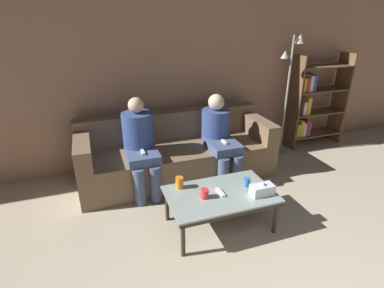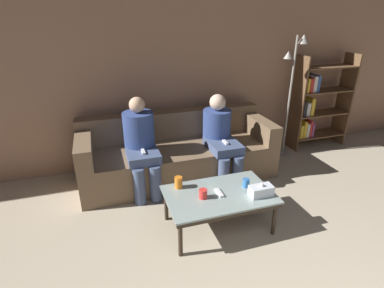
{
  "view_description": "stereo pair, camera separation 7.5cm",
  "coord_description": "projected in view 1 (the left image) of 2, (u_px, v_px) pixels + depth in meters",
  "views": [
    {
      "loc": [
        -0.97,
        0.11,
        1.96
      ],
      "look_at": [
        0.0,
        2.87,
        0.69
      ],
      "focal_mm": 28.0,
      "sensor_mm": 36.0,
      "label": 1
    },
    {
      "loc": [
        -0.89,
        0.08,
        1.96
      ],
      "look_at": [
        0.0,
        2.87,
        0.69
      ],
      "focal_mm": 28.0,
      "sensor_mm": 36.0,
      "label": 2
    }
  ],
  "objects": [
    {
      "name": "standing_lamp",
      "position": [
        289.0,
        84.0,
        4.2
      ],
      "size": [
        0.31,
        0.26,
        1.72
      ],
      "color": "gray",
      "rests_on": "ground_plane"
    },
    {
      "name": "couch",
      "position": [
        177.0,
        154.0,
        3.86
      ],
      "size": [
        2.42,
        0.86,
        0.79
      ],
      "color": "brown",
      "rests_on": "ground_plane"
    },
    {
      "name": "cup_near_left",
      "position": [
        247.0,
        182.0,
        2.97
      ],
      "size": [
        0.07,
        0.07,
        0.09
      ],
      "color": "#3372BF",
      "rests_on": "coffee_table"
    },
    {
      "name": "game_remote",
      "position": [
        220.0,
        192.0,
        2.86
      ],
      "size": [
        0.04,
        0.15,
        0.02
      ],
      "color": "white",
      "rests_on": "coffee_table"
    },
    {
      "name": "coffee_table",
      "position": [
        220.0,
        197.0,
        2.88
      ],
      "size": [
        1.03,
        0.63,
        0.39
      ],
      "color": "#8C9E99",
      "rests_on": "ground_plane"
    },
    {
      "name": "cup_near_right",
      "position": [
        179.0,
        183.0,
        2.93
      ],
      "size": [
        0.08,
        0.08,
        0.12
      ],
      "color": "orange",
      "rests_on": "coffee_table"
    },
    {
      "name": "cup_far_center",
      "position": [
        205.0,
        194.0,
        2.78
      ],
      "size": [
        0.08,
        0.08,
        0.09
      ],
      "color": "red",
      "rests_on": "coffee_table"
    },
    {
      "name": "seated_person_mid_left",
      "position": [
        219.0,
        135.0,
        3.71
      ],
      "size": [
        0.35,
        0.71,
        1.07
      ],
      "color": "#47567A",
      "rests_on": "ground_plane"
    },
    {
      "name": "bookshelf",
      "position": [
        311.0,
        104.0,
        4.64
      ],
      "size": [
        0.91,
        0.32,
        1.43
      ],
      "color": "brown",
      "rests_on": "ground_plane"
    },
    {
      "name": "wall_back",
      "position": [
        164.0,
        69.0,
        3.91
      ],
      "size": [
        12.0,
        0.06,
        2.6
      ],
      "color": "#9E755B",
      "rests_on": "ground_plane"
    },
    {
      "name": "tissue_box",
      "position": [
        262.0,
        190.0,
        2.82
      ],
      "size": [
        0.22,
        0.12,
        0.13
      ],
      "color": "silver",
      "rests_on": "coffee_table"
    },
    {
      "name": "seated_person_left_end",
      "position": [
        140.0,
        143.0,
        3.43
      ],
      "size": [
        0.36,
        0.65,
        1.11
      ],
      "color": "#47567A",
      "rests_on": "ground_plane"
    }
  ]
}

